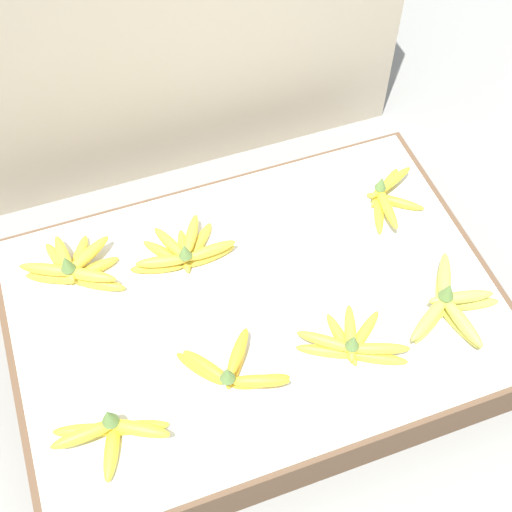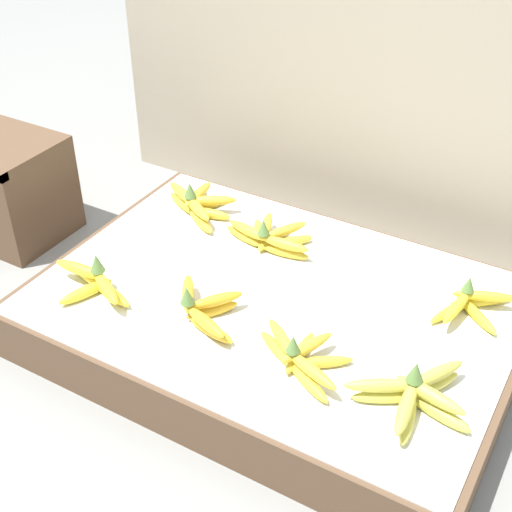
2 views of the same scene
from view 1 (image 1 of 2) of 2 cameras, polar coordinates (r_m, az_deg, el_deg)
The scene contains 10 objects.
ground_plane at distance 1.66m, azimuth -0.03°, elevation -6.17°, with size 10.00×10.00×0.00m, color gray.
display_platform at distance 1.60m, azimuth -0.03°, elevation -5.04°, with size 1.06×0.73×0.13m.
back_vendor_table at distance 1.91m, azimuth -12.32°, elevation 19.15°, with size 1.41×0.52×0.74m.
banana_bunch_front_left at distance 1.41m, azimuth -11.54°, elevation -13.65°, with size 0.22×0.15×0.10m.
banana_bunch_front_midleft at distance 1.44m, azimuth -1.86°, elevation -9.04°, with size 0.21×0.17×0.09m.
banana_bunch_front_midright at distance 1.48m, azimuth 7.68°, elevation -6.94°, with size 0.22×0.17×0.09m.
banana_bunch_front_right at distance 1.56m, azimuth 15.21°, elevation -3.83°, with size 0.24×0.24×0.10m.
banana_bunch_middle_left at distance 1.61m, azimuth -14.36°, elevation -0.91°, with size 0.22×0.19×0.10m.
banana_bunch_middle_midleft at distance 1.60m, azimuth -5.81°, elevation 0.38°, with size 0.24×0.14×0.09m.
banana_bunch_middle_right at distance 1.72m, azimuth 10.42°, elevation 4.72°, with size 0.16×0.19×0.08m.
Camera 1 is at (-0.27, -0.76, 1.45)m, focal length 50.00 mm.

